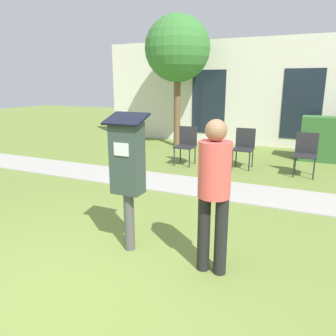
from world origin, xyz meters
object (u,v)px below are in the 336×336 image
(person_standing, at_px, (214,186))
(outdoor_chair_right, at_px, (306,151))
(parking_meter, at_px, (127,166))
(outdoor_chair_middle, at_px, (244,145))
(outdoor_chair_left, at_px, (186,142))

(person_standing, relative_size, outdoor_chair_right, 1.76)
(parking_meter, height_order, person_standing, parking_meter)
(person_standing, relative_size, outdoor_chair_middle, 1.76)
(outdoor_chair_left, height_order, outdoor_chair_middle, same)
(parking_meter, height_order, outdoor_chair_left, parking_meter)
(outdoor_chair_left, bearing_deg, person_standing, -81.91)
(person_standing, bearing_deg, outdoor_chair_middle, 98.27)
(outdoor_chair_left, height_order, outdoor_chair_right, same)
(person_standing, relative_size, outdoor_chair_left, 1.76)
(parking_meter, bearing_deg, outdoor_chair_left, 102.38)
(outdoor_chair_right, bearing_deg, parking_meter, -101.30)
(parking_meter, bearing_deg, person_standing, -3.05)
(outdoor_chair_right, bearing_deg, outdoor_chair_middle, -175.74)
(person_standing, xyz_separation_m, outdoor_chair_middle, (-0.61, 4.47, -0.40))
(outdoor_chair_middle, xyz_separation_m, outdoor_chair_right, (1.32, -0.15, 0.00))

